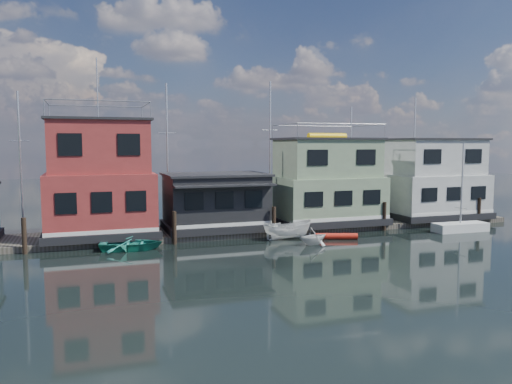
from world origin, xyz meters
name	(u,v)px	position (x,y,z in m)	size (l,w,h in m)	color
ground	(284,273)	(0.00, 0.00, 0.00)	(160.00, 160.00, 0.00)	black
dock	(222,231)	(0.00, 12.00, 0.20)	(48.00, 5.00, 0.40)	#595147
houseboat_red	(100,181)	(-8.50, 12.00, 4.10)	(7.40, 5.90, 11.86)	black
houseboat_dark	(215,201)	(-0.50, 11.98, 2.42)	(7.40, 6.10, 4.06)	black
houseboat_green	(327,183)	(8.50, 12.00, 3.55)	(8.40, 5.90, 7.03)	black
houseboat_white	(432,180)	(18.50, 12.00, 3.54)	(8.40, 5.90, 6.66)	black
pilings	(228,225)	(-0.33, 9.20, 1.10)	(42.28, 0.28, 2.20)	#2D2116
background_masts	(257,156)	(4.76, 18.00, 5.55)	(36.40, 0.16, 12.00)	silver
dinghy_teal	(131,244)	(-6.86, 8.27, 0.40)	(2.75, 3.85, 0.80)	teal
dinghy_white	(313,236)	(4.57, 6.11, 0.57)	(1.87, 2.17, 1.14)	silver
day_sailer	(460,226)	(17.22, 7.00, 0.40)	(4.26, 1.52, 6.67)	silver
motorboat	(288,230)	(3.70, 8.35, 0.67)	(1.30, 3.46, 1.34)	white
red_kayak	(336,236)	(6.89, 7.28, 0.22)	(0.43, 0.43, 2.94)	red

